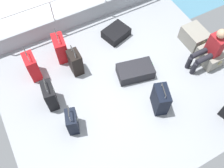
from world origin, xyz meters
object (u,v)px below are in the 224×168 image
at_px(suitcase_4, 60,48).
at_px(suitcase_3, 116,33).
at_px(passenger_seated, 210,49).
at_px(suitcase_6, 32,67).
at_px(suitcase_0, 135,71).
at_px(suitcase_5, 72,122).
at_px(suitcase_1, 75,62).
at_px(suitcase_7, 160,99).
at_px(cargo_crate_0, 194,37).
at_px(cargo_crate_1, 210,56).
at_px(suitcase_2, 50,95).

bearing_deg(suitcase_4, suitcase_3, 88.26).
bearing_deg(passenger_seated, suitcase_3, -141.37).
bearing_deg(suitcase_6, suitcase_3, 94.23).
height_order(suitcase_0, suitcase_5, suitcase_5).
height_order(suitcase_1, suitcase_7, suitcase_1).
relative_size(cargo_crate_0, suitcase_0, 0.73).
distance_m(cargo_crate_1, suitcase_4, 3.48).
distance_m(suitcase_4, suitcase_7, 2.55).
distance_m(cargo_crate_1, passenger_seated, 0.41).
height_order(cargo_crate_0, suitcase_3, cargo_crate_0).
height_order(suitcase_0, suitcase_4, suitcase_4).
height_order(passenger_seated, suitcase_2, passenger_seated).
bearing_deg(cargo_crate_0, suitcase_5, -79.29).
relative_size(cargo_crate_0, suitcase_2, 0.83).
xyz_separation_m(suitcase_6, suitcase_7, (1.99, 2.02, -0.02)).
height_order(cargo_crate_0, suitcase_6, suitcase_6).
relative_size(cargo_crate_0, suitcase_6, 0.75).
height_order(passenger_seated, suitcase_4, passenger_seated).
distance_m(passenger_seated, suitcase_2, 3.56).
bearing_deg(suitcase_2, suitcase_0, 83.46).
bearing_deg(suitcase_0, suitcase_3, 171.52).
bearing_deg(suitcase_0, suitcase_7, 1.26).
distance_m(cargo_crate_0, suitcase_5, 3.58).
bearing_deg(suitcase_3, suitcase_7, -4.33).
distance_m(suitcase_0, suitcase_1, 1.35).
bearing_deg(suitcase_7, suitcase_2, -120.58).
bearing_deg(suitcase_7, suitcase_1, -145.67).
height_order(suitcase_0, suitcase_1, suitcase_1).
bearing_deg(suitcase_6, suitcase_5, 9.10).
bearing_deg(cargo_crate_1, suitcase_4, -120.47).
xyz_separation_m(cargo_crate_0, passenger_seated, (0.65, -0.21, 0.35)).
distance_m(suitcase_5, suitcase_6, 1.60).
height_order(suitcase_5, suitcase_6, suitcase_6).
height_order(suitcase_4, suitcase_6, suitcase_6).
xyz_separation_m(cargo_crate_1, suitcase_6, (-1.56, -3.73, 0.15)).
distance_m(suitcase_5, suitcase_7, 1.81).
relative_size(suitcase_3, suitcase_6, 0.84).
xyz_separation_m(suitcase_2, suitcase_3, (-1.01, 2.10, -0.20)).
bearing_deg(suitcase_7, suitcase_5, -103.33).
height_order(passenger_seated, suitcase_5, passenger_seated).
bearing_deg(suitcase_1, passenger_seated, 65.28).
xyz_separation_m(suitcase_0, suitcase_7, (0.92, 0.02, 0.17)).
bearing_deg(cargo_crate_1, cargo_crate_0, 177.25).
distance_m(suitcase_6, suitcase_7, 2.84).
distance_m(cargo_crate_0, suitcase_4, 3.23).
bearing_deg(cargo_crate_0, suitcase_4, -110.24).
bearing_deg(suitcase_3, cargo_crate_0, 55.87).
xyz_separation_m(cargo_crate_0, suitcase_0, (0.16, -1.77, -0.06)).
relative_size(passenger_seated, suitcase_0, 1.20).
height_order(suitcase_1, suitcase_5, same).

